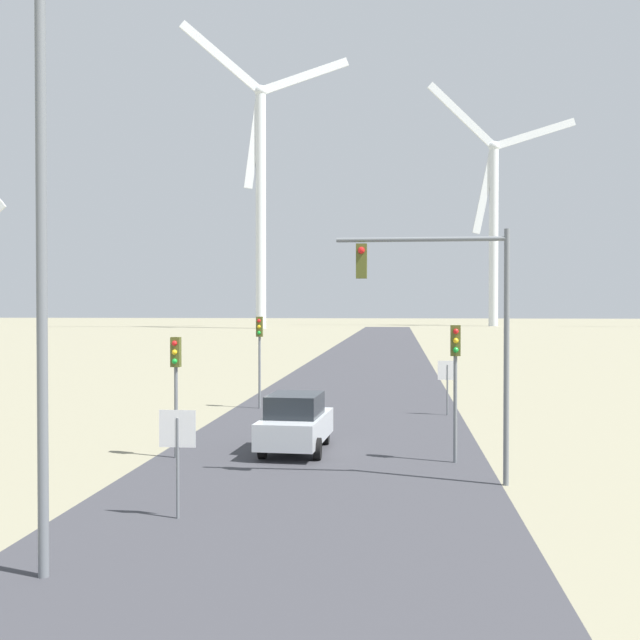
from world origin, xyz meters
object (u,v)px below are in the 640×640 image
traffic_light_post_mid_left (259,341)px  wind_turbine_center (494,213)px  wind_turbine_left (261,183)px  stop_sign_far (447,377)px  streetlamp (41,189)px  traffic_light_post_near_left (176,369)px  traffic_light_mast_overhead (449,304)px  traffic_light_post_near_right (455,362)px  car_approaching (295,423)px  stop_sign_near (178,443)px

traffic_light_post_mid_left → wind_turbine_center: (28.91, 149.09, 23.96)m
wind_turbine_left → stop_sign_far: bearing=-76.1°
traffic_light_post_mid_left → wind_turbine_center: bearing=79.0°
streetlamp → wind_turbine_center: (28.67, 170.15, 20.44)m
wind_turbine_left → traffic_light_post_near_left: bearing=-80.6°
stop_sign_far → traffic_light_mast_overhead: traffic_light_mast_overhead is taller
traffic_light_post_near_right → traffic_light_mast_overhead: (-0.37, -2.67, 1.67)m
stop_sign_far → car_approaching: size_ratio=0.55×
traffic_light_post_near_right → wind_turbine_center: 163.20m
car_approaching → stop_sign_near: bearing=-101.1°
stop_sign_far → traffic_light_mast_overhead: size_ratio=0.35×
traffic_light_post_near_left → stop_sign_near: bearing=-72.8°
car_approaching → wind_turbine_center: bearing=80.7°
stop_sign_far → traffic_light_mast_overhead: 12.74m
stop_sign_near → wind_turbine_center: (27.44, 166.52, 25.35)m
traffic_light_mast_overhead → wind_turbine_left: (-30.49, 138.43, 26.41)m
wind_turbine_left → traffic_light_mast_overhead: bearing=-77.6°
streetlamp → stop_sign_near: (1.23, 3.64, -4.90)m
streetlamp → traffic_light_post_mid_left: size_ratio=2.57×
traffic_light_post_near_left → streetlamp: bearing=-85.8°
traffic_light_post_mid_left → car_approaching: (2.97, -9.74, -2.11)m
stop_sign_near → wind_turbine_center: bearing=80.6°
wind_turbine_center → traffic_light_post_near_right: bearing=-97.5°
stop_sign_far → traffic_light_post_mid_left: traffic_light_post_mid_left is taller
car_approaching → wind_turbine_left: (-25.97, 134.54, 30.12)m
traffic_light_post_near_right → car_approaching: (-4.88, 1.21, -2.04)m
wind_turbine_center → wind_turbine_left: bearing=-154.9°
streetlamp → car_approaching: size_ratio=2.52×
stop_sign_far → car_approaching: (-5.29, -8.47, -0.69)m
traffic_light_mast_overhead → wind_turbine_center: bearing=82.5°
wind_turbine_left → stop_sign_near: bearing=-80.2°
stop_sign_near → traffic_light_post_near_left: 6.68m
stop_sign_near → car_approaching: (1.50, 7.68, -0.72)m
stop_sign_far → traffic_light_post_near_right: 9.78m
traffic_light_post_mid_left → traffic_light_mast_overhead: 15.63m
car_approaching → wind_turbine_center: size_ratio=0.07×
wind_turbine_center → traffic_light_post_near_left: bearing=-100.4°
stop_sign_far → wind_turbine_left: size_ratio=0.04×
traffic_light_post_mid_left → car_approaching: size_ratio=0.98×
stop_sign_near → wind_turbine_center: 170.65m
traffic_light_post_near_right → wind_turbine_left: 142.02m
traffic_light_post_near_left → wind_turbine_left: 140.66m
stop_sign_far → streetlamp: bearing=-112.1°
traffic_light_post_near_right → stop_sign_near: bearing=-134.6°
streetlamp → stop_sign_far: (8.02, 19.79, -4.94)m
wind_turbine_center → stop_sign_near: bearing=-99.4°
car_approaching → traffic_light_post_near_right: bearing=-14.0°
traffic_light_post_near_left → stop_sign_far: bearing=48.4°
streetlamp → traffic_light_post_near_right: (7.61, 10.11, -3.59)m
stop_sign_far → wind_turbine_left: wind_turbine_left is taller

